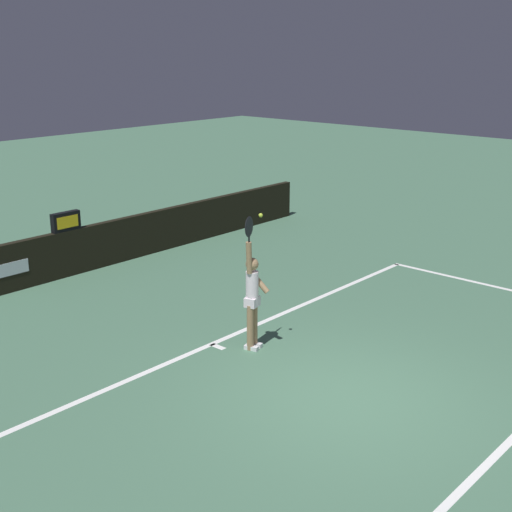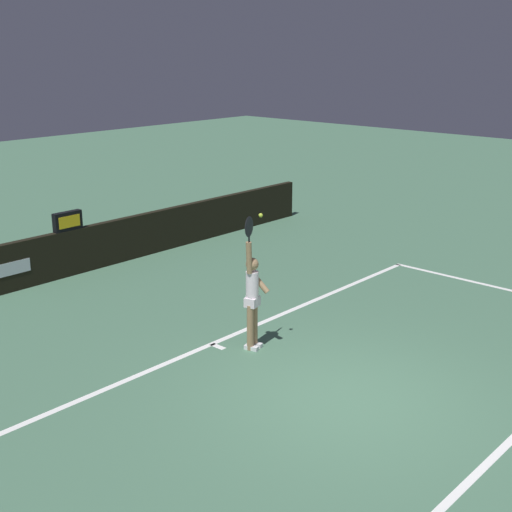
# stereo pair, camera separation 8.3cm
# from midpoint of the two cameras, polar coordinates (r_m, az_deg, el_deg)

# --- Properties ---
(ground_plane) EXTENTS (60.00, 60.00, 0.00)m
(ground_plane) POSITION_cam_midpoint_polar(r_m,az_deg,el_deg) (10.41, 8.00, -11.49)
(ground_plane) COLOR #467055
(court_lines) EXTENTS (12.33, 5.17, 0.00)m
(court_lines) POSITION_cam_midpoint_polar(r_m,az_deg,el_deg) (10.60, 6.29, -10.87)
(court_lines) COLOR white
(court_lines) RESTS_ON ground
(back_wall) EXTENTS (16.38, 0.17, 1.03)m
(back_wall) POSITION_cam_midpoint_polar(r_m,az_deg,el_deg) (15.67, -16.47, -0.17)
(back_wall) COLOR black
(back_wall) RESTS_ON ground
(speed_display) EXTENTS (0.67, 0.16, 0.42)m
(speed_display) POSITION_cam_midpoint_polar(r_m,az_deg,el_deg) (15.76, -14.99, 2.77)
(speed_display) COLOR black
(speed_display) RESTS_ON back_wall
(tennis_player) EXTENTS (0.47, 0.41, 2.32)m
(tennis_player) POSITION_cam_midpoint_polar(r_m,az_deg,el_deg) (11.55, -0.10, -3.21)
(tennis_player) COLOR #9B7853
(tennis_player) RESTS_ON ground
(tennis_ball) EXTENTS (0.07, 0.07, 0.07)m
(tennis_ball) POSITION_cam_midpoint_polar(r_m,az_deg,el_deg) (11.03, 0.60, 3.35)
(tennis_ball) COLOR #CDE339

